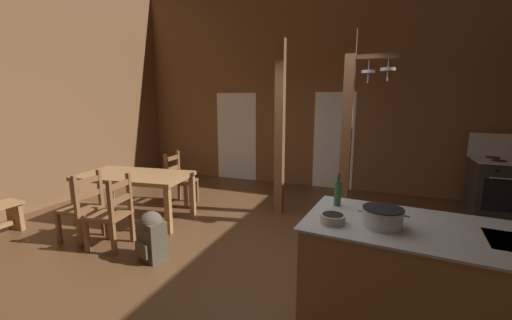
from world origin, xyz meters
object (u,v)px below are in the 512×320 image
Objects in this scene: ladderback_chair_by_post at (83,208)px; stockpot_on_counter at (383,217)px; stove_range at (510,187)px; backpack at (152,234)px; ladderback_chair_near_window at (179,180)px; dining_table at (135,179)px; mixing_bowl_on_counter at (333,219)px; kitchen_island at (444,286)px; ladderback_chair_at_table_end at (112,214)px; bottle_tall_on_counter at (338,193)px.

stockpot_on_counter is at bearing -5.73° from ladderback_chair_by_post.
stove_range reaches higher than backpack.
ladderback_chair_near_window reaches higher than backpack.
backpack is (-4.49, -3.32, -0.17)m from stove_range.
dining_table is 8.90× the size of mixing_bowl_on_counter.
backpack is 1.59× the size of stockpot_on_counter.
stove_range is 6.52× the size of mixing_bowl_on_counter.
kitchen_island is at bearing -3.90° from ladderback_chair_by_post.
ladderback_chair_at_table_end reaches higher than dining_table.
ladderback_chair_at_table_end is (-5.15, -3.25, -0.03)m from stove_range.
stove_range is at bearing 60.96° from stockpot_on_counter.
stockpot_on_counter is at bearing -44.51° from bottle_tall_on_counter.
stove_range is 6.07m from dining_table.
stove_range is 5.59m from backpack.
dining_table is (-5.59, -2.36, 0.17)m from stove_range.
bottle_tall_on_counter reaches higher than backpack.
dining_table reaches higher than backpack.
mixing_bowl_on_counter is at bearing -87.66° from bottle_tall_on_counter.
bottle_tall_on_counter is at bearing 135.49° from stockpot_on_counter.
mixing_bowl_on_counter reaches higher than ladderback_chair_at_table_end.
bottle_tall_on_counter reaches higher than ladderback_chair_at_table_end.
dining_table is 3.34m from bottle_tall_on_counter.
ladderback_chair_near_window is (-5.40, -1.46, -0.03)m from stove_range.
stove_range is at bearing 66.69° from kitchen_island.
bottle_tall_on_counter reaches higher than stockpot_on_counter.
ladderback_chair_by_post is 3.38m from bottle_tall_on_counter.
ladderback_chair_near_window is 3.78m from mixing_bowl_on_counter.
stockpot_on_counter is at bearing -32.07° from ladderback_chair_near_window.
ladderback_chair_by_post is at bearing 174.27° from stockpot_on_counter.
dining_table is at bearing 138.84° from backpack.
backpack is (0.67, -0.07, -0.14)m from ladderback_chair_at_table_end.
bottle_tall_on_counter is (2.77, 0.04, 0.57)m from ladderback_chair_at_table_end.
stockpot_on_counter reaches higher than kitchen_island.
mixing_bowl_on_counter is (3.35, -0.44, 0.49)m from ladderback_chair_by_post.
dining_table is 5.75× the size of bottle_tall_on_counter.
kitchen_island is at bearing -3.96° from ladderback_chair_at_table_end.
ladderback_chair_at_table_end reaches higher than kitchen_island.
stove_range is 4.22× the size of bottle_tall_on_counter.
dining_table is at bearing 116.06° from ladderback_chair_at_table_end.
bottle_tall_on_counter is (-0.39, 0.38, 0.05)m from stockpot_on_counter.
ladderback_chair_by_post is (-0.12, -0.86, -0.20)m from dining_table.
ladderback_chair_by_post reaches higher than dining_table.
kitchen_island is 5.97× the size of stockpot_on_counter.
ladderback_chair_by_post is (-4.20, 0.29, 0.00)m from kitchen_island.
dining_table is at bearing 164.29° from kitchen_island.
bottle_tall_on_counter is at bearing 3.13° from backpack.
stockpot_on_counter reaches higher than backpack.
bottle_tall_on_counter is at bearing -14.87° from dining_table.
ladderback_chair_near_window is (-3.89, 2.05, 0.00)m from kitchen_island.
ladderback_chair_near_window is 3.53m from bottle_tall_on_counter.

